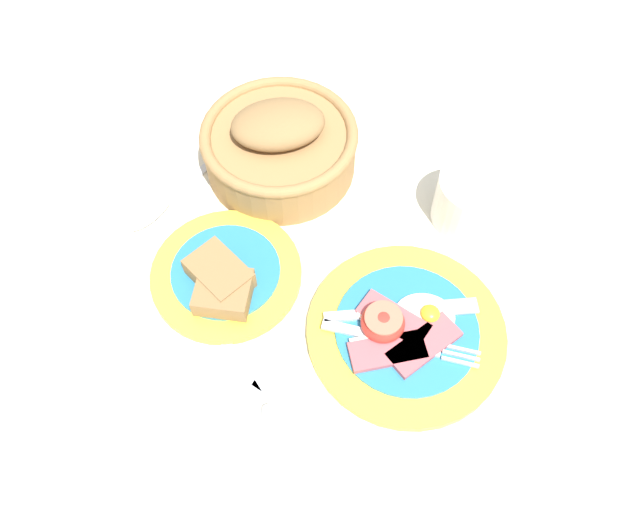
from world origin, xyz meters
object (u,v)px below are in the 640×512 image
object	(u,v)px
bread_plate	(225,276)
bread_basket	(280,145)
teaspoon_near_cup	(268,410)
sugar_cup	(472,199)
teaspoon_by_saucer	(166,201)
breakfast_plate	(404,330)
fork_on_cloth	(291,403)

from	to	relation	value
bread_plate	bread_basket	xyz separation A→B (m)	(0.04, 0.19, 0.03)
bread_plate	teaspoon_near_cup	size ratio (longest dim) A/B	1.19
bread_basket	teaspoon_near_cup	distance (m)	0.36
sugar_cup	teaspoon_near_cup	bearing A→B (deg)	-126.00
teaspoon_by_saucer	teaspoon_near_cup	xyz separation A→B (m)	(0.19, -0.27, 0.00)
breakfast_plate	teaspoon_by_saucer	distance (m)	0.37
breakfast_plate	teaspoon_near_cup	distance (m)	0.18
teaspoon_near_cup	bread_basket	bearing A→B (deg)	146.51
bread_basket	bread_plate	bearing A→B (deg)	-101.10
teaspoon_by_saucer	teaspoon_near_cup	size ratio (longest dim) A/B	1.11
bread_plate	bread_basket	bearing A→B (deg)	78.90
breakfast_plate	teaspoon_near_cup	size ratio (longest dim) A/B	1.49
breakfast_plate	bread_plate	xyz separation A→B (m)	(-0.23, 0.04, 0.00)
bread_plate	teaspoon_near_cup	world-z (taller)	bread_plate
teaspoon_near_cup	fork_on_cloth	size ratio (longest dim) A/B	0.92
breakfast_plate	bread_basket	distance (m)	0.30
sugar_cup	bread_basket	distance (m)	0.27
bread_basket	teaspoon_near_cup	world-z (taller)	bread_basket
sugar_cup	breakfast_plate	bearing A→B (deg)	-111.69
bread_basket	teaspoon_near_cup	xyz separation A→B (m)	(0.04, -0.35, -0.04)
fork_on_cloth	teaspoon_near_cup	bearing A→B (deg)	54.25
breakfast_plate	teaspoon_near_cup	world-z (taller)	breakfast_plate
bread_plate	teaspoon_near_cup	distance (m)	0.18
sugar_cup	fork_on_cloth	bearing A→B (deg)	-124.02
breakfast_plate	sugar_cup	distance (m)	0.20
breakfast_plate	fork_on_cloth	size ratio (longest dim) A/B	1.36
bread_plate	sugar_cup	size ratio (longest dim) A/B	1.96
sugar_cup	bread_plate	bearing A→B (deg)	-154.75
bread_plate	fork_on_cloth	xyz separation A→B (m)	(0.11, -0.14, -0.01)
teaspoon_near_cup	fork_on_cloth	world-z (taller)	teaspoon_near_cup
bread_basket	teaspoon_by_saucer	world-z (taller)	bread_basket
teaspoon_by_saucer	teaspoon_near_cup	distance (m)	0.33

